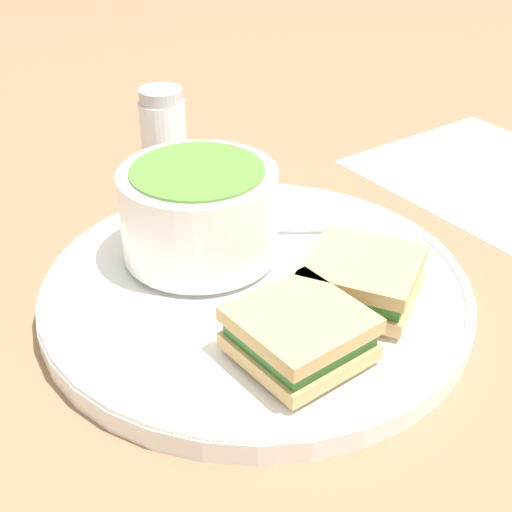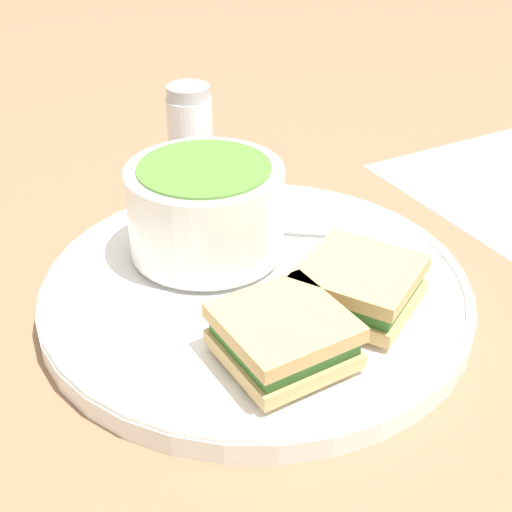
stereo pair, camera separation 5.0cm
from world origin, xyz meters
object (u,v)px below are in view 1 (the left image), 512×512
Objects in this scene: spoon at (224,225)px; salt_shaker at (164,137)px; sandwich_half_far at (362,278)px; soup_bowl at (199,211)px; sandwich_half_near at (299,333)px.

spoon is 1.34× the size of salt_shaker.
sandwich_half_far is 1.12× the size of salt_shaker.
salt_shaker is at bearing -65.89° from sandwich_half_far.
soup_bowl reaches higher than sandwich_half_near.
spoon is at bearing -82.64° from sandwich_half_near.
spoon is 0.16m from sandwich_half_near.
sandwich_half_near reaches higher than spoon.
salt_shaker is at bearing -86.24° from soup_bowl.
sandwich_half_far is (-0.06, -0.05, 0.00)m from sandwich_half_near.
sandwich_half_far is (-0.08, 0.11, 0.01)m from spoon.
sandwich_half_far reaches higher than spoon.
sandwich_half_near is at bearing 40.93° from sandwich_half_far.
sandwich_half_far is (-0.10, 0.08, -0.02)m from soup_bowl.
salt_shaker is at bearing -79.69° from sandwich_half_near.
sandwich_half_near is 1.08× the size of salt_shaker.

